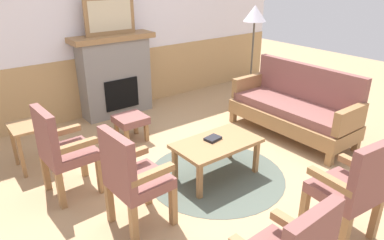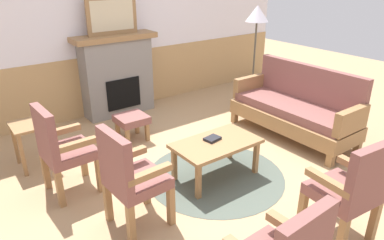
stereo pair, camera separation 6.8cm
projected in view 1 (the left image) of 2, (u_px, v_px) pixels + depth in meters
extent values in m
plane|color=tan|center=(210.00, 172.00, 4.16)|extent=(14.00, 14.00, 0.00)
cube|color=white|center=(104.00, 28.00, 5.52)|extent=(7.20, 0.12, 2.70)
cube|color=tan|center=(111.00, 83.00, 5.82)|extent=(7.20, 0.02, 0.95)
cube|color=gray|center=(115.00, 78.00, 5.64)|extent=(1.10, 0.36, 1.20)
cube|color=black|center=(122.00, 94.00, 5.58)|extent=(0.56, 0.02, 0.48)
cube|color=olive|center=(112.00, 37.00, 5.38)|extent=(1.30, 0.44, 0.08)
cube|color=olive|center=(110.00, 16.00, 5.26)|extent=(0.80, 0.03, 0.56)
cube|color=beige|center=(110.00, 16.00, 5.25)|extent=(0.68, 0.01, 0.44)
cube|color=olive|center=(233.00, 117.00, 5.51)|extent=(0.08, 0.08, 0.16)
cube|color=olive|center=(330.00, 159.00, 4.29)|extent=(0.08, 0.08, 0.16)
cube|color=olive|center=(259.00, 108.00, 5.85)|extent=(0.08, 0.08, 0.16)
cube|color=olive|center=(356.00, 145.00, 4.62)|extent=(0.08, 0.08, 0.16)
cube|color=olive|center=(290.00, 118.00, 5.00)|extent=(0.70, 1.80, 0.20)
cube|color=brown|center=(292.00, 108.00, 4.93)|extent=(0.60, 1.70, 0.12)
cube|color=brown|center=(308.00, 82.00, 4.98)|extent=(0.10, 1.70, 0.50)
cube|color=olive|center=(248.00, 85.00, 5.51)|extent=(0.60, 0.10, 0.30)
cube|color=olive|center=(350.00, 119.00, 4.27)|extent=(0.60, 0.10, 0.30)
cube|color=olive|center=(200.00, 181.00, 3.62)|extent=(0.05, 0.05, 0.40)
cube|color=olive|center=(256.00, 157.00, 4.10)|extent=(0.05, 0.05, 0.40)
cube|color=olive|center=(175.00, 164.00, 3.94)|extent=(0.05, 0.05, 0.40)
cube|color=olive|center=(230.00, 143.00, 4.42)|extent=(0.05, 0.05, 0.40)
cube|color=olive|center=(217.00, 143.00, 3.93)|extent=(0.96, 0.56, 0.04)
cylinder|color=#4C564C|center=(216.00, 175.00, 4.10)|extent=(1.58, 1.58, 0.01)
cube|color=black|center=(213.00, 139.00, 3.96)|extent=(0.19, 0.15, 0.03)
cube|color=olive|center=(127.00, 138.00, 4.70)|extent=(0.05, 0.05, 0.26)
cube|color=olive|center=(146.00, 132.00, 4.87)|extent=(0.05, 0.05, 0.26)
cube|color=olive|center=(117.00, 131.00, 4.92)|extent=(0.05, 0.05, 0.26)
cube|color=olive|center=(136.00, 125.00, 5.09)|extent=(0.05, 0.05, 0.26)
cube|color=brown|center=(131.00, 119.00, 4.83)|extent=(0.40, 0.40, 0.10)
cube|color=olive|center=(83.00, 160.00, 4.02)|extent=(0.06, 0.06, 0.40)
cube|color=olive|center=(100.00, 176.00, 3.72)|extent=(0.06, 0.06, 0.40)
cube|color=olive|center=(46.00, 173.00, 3.77)|extent=(0.06, 0.06, 0.40)
cube|color=olive|center=(61.00, 191.00, 3.47)|extent=(0.06, 0.06, 0.40)
cube|color=brown|center=(70.00, 154.00, 3.65)|extent=(0.50, 0.50, 0.10)
cube|color=brown|center=(46.00, 134.00, 3.42)|extent=(0.10, 0.48, 0.48)
cube|color=olive|center=(60.00, 132.00, 3.73)|extent=(0.44, 0.09, 0.06)
cube|color=olive|center=(76.00, 146.00, 3.44)|extent=(0.44, 0.09, 0.06)
cube|color=olive|center=(148.00, 186.00, 3.54)|extent=(0.06, 0.06, 0.40)
cube|color=olive|center=(173.00, 206.00, 3.25)|extent=(0.06, 0.06, 0.40)
cube|color=olive|center=(110.00, 203.00, 3.29)|extent=(0.06, 0.06, 0.40)
cube|color=olive|center=(134.00, 226.00, 3.00)|extent=(0.06, 0.06, 0.40)
cube|color=brown|center=(140.00, 181.00, 3.17)|extent=(0.50, 0.50, 0.10)
cube|color=brown|center=(117.00, 160.00, 2.94)|extent=(0.10, 0.48, 0.48)
cube|color=olive|center=(126.00, 156.00, 3.25)|extent=(0.44, 0.09, 0.06)
cube|color=olive|center=(152.00, 174.00, 2.96)|extent=(0.44, 0.09, 0.06)
cube|color=olive|center=(300.00, 230.00, 2.34)|extent=(0.08, 0.44, 0.06)
cube|color=olive|center=(304.00, 210.00, 3.20)|extent=(0.07, 0.07, 0.40)
cube|color=olive|center=(334.00, 195.00, 3.40)|extent=(0.07, 0.07, 0.40)
cube|color=olive|center=(344.00, 237.00, 2.87)|extent=(0.07, 0.07, 0.40)
cube|color=olive|center=(375.00, 220.00, 3.07)|extent=(0.07, 0.07, 0.40)
cube|color=brown|center=(344.00, 191.00, 3.04)|extent=(0.53, 0.53, 0.10)
cube|color=brown|center=(372.00, 172.00, 2.77)|extent=(0.49, 0.13, 0.48)
cube|color=olive|center=(331.00, 181.00, 2.87)|extent=(0.11, 0.44, 0.06)
cube|color=olive|center=(362.00, 167.00, 3.07)|extent=(0.11, 0.44, 0.06)
cube|color=olive|center=(14.00, 145.00, 4.23)|extent=(0.04, 0.04, 0.52)
cube|color=olive|center=(45.00, 137.00, 4.43)|extent=(0.04, 0.04, 0.52)
cube|color=olive|center=(22.00, 157.00, 3.97)|extent=(0.04, 0.04, 0.52)
cube|color=olive|center=(54.00, 148.00, 4.17)|extent=(0.04, 0.04, 0.52)
cube|color=olive|center=(30.00, 126.00, 4.09)|extent=(0.44, 0.44, 0.03)
cylinder|color=#332D28|center=(249.00, 105.00, 6.18)|extent=(0.24, 0.24, 0.03)
cylinder|color=#4C473D|center=(252.00, 65.00, 5.90)|extent=(0.03, 0.03, 1.40)
cone|color=silver|center=(255.00, 13.00, 5.57)|extent=(0.36, 0.36, 0.25)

